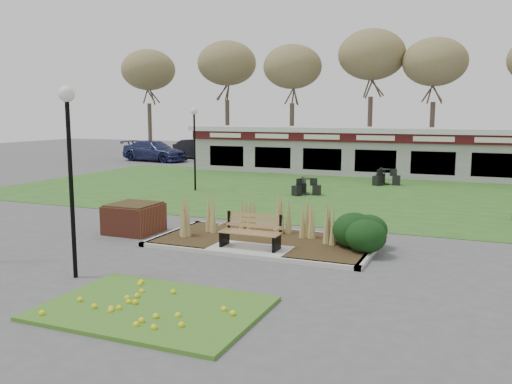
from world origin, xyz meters
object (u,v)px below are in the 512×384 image
at_px(brick_planter, 134,218).
at_px(car_black, 197,149).
at_px(food_pavilion, 380,151).
at_px(car_blue, 155,151).
at_px(car_silver, 212,152).
at_px(bistro_set_b, 305,189).
at_px(lamp_post_near_right, 69,140).
at_px(bistro_set_a, 385,179).
at_px(lamp_post_mid_left, 194,130).
at_px(park_bench, 251,231).

height_order(brick_planter, car_black, car_black).
distance_m(food_pavilion, car_blue, 18.28).
xyz_separation_m(food_pavilion, car_silver, (-14.43, 5.85, -0.84)).
bearing_deg(bistro_set_b, lamp_post_near_right, -94.26).
bearing_deg(lamp_post_near_right, car_black, 113.95).
relative_size(lamp_post_near_right, bistro_set_b, 3.09).
bearing_deg(lamp_post_near_right, bistro_set_a, 78.56).
bearing_deg(lamp_post_mid_left, car_silver, 114.62).
xyz_separation_m(food_pavilion, lamp_post_mid_left, (-7.16, -10.01, 1.47)).
bearing_deg(lamp_post_mid_left, car_blue, 129.85).
height_order(brick_planter, food_pavilion, food_pavilion).
bearing_deg(park_bench, car_silver, 119.45).
xyz_separation_m(bistro_set_a, bistro_set_b, (-2.83, -4.95, -0.02)).
xyz_separation_m(lamp_post_mid_left, car_black, (-8.94, 16.37, -2.15)).
bearing_deg(brick_planter, park_bench, -9.69).
relative_size(brick_planter, car_blue, 0.27).
bearing_deg(park_bench, car_blue, 128.43).
distance_m(lamp_post_near_right, bistro_set_a, 19.84).
relative_size(lamp_post_near_right, lamp_post_mid_left, 1.09).
xyz_separation_m(bistro_set_b, car_blue, (-16.22, 12.18, 0.53)).
distance_m(lamp_post_near_right, lamp_post_mid_left, 14.13).
bearing_deg(car_black, bistro_set_a, -97.41).
relative_size(food_pavilion, car_blue, 4.45).
height_order(lamp_post_mid_left, bistro_set_a, lamp_post_mid_left).
bearing_deg(car_silver, bistro_set_b, -128.86).
xyz_separation_m(park_bench, car_black, (-16.11, 26.07, 0.20)).
relative_size(lamp_post_mid_left, car_black, 0.84).
xyz_separation_m(food_pavilion, car_black, (-16.11, 6.36, -0.68)).
xyz_separation_m(park_bench, lamp_post_mid_left, (-7.16, 9.70, 2.36)).
relative_size(food_pavilion, bistro_set_b, 17.29).
height_order(bistro_set_b, car_black, car_black).
bearing_deg(car_silver, food_pavilion, -100.97).
xyz_separation_m(brick_planter, bistro_set_b, (2.61, 9.78, -0.20)).
height_order(bistro_set_b, car_silver, car_silver).
bearing_deg(car_blue, park_bench, -133.43).
relative_size(brick_planter, bistro_set_b, 1.05).
distance_m(brick_planter, car_silver, 26.76).
relative_size(lamp_post_near_right, car_black, 0.92).
xyz_separation_m(lamp_post_near_right, bistro_set_a, (3.89, 19.23, -2.91)).
bearing_deg(car_blue, lamp_post_near_right, -142.05).
xyz_separation_m(brick_planter, car_black, (-11.71, 25.32, 0.32)).
height_order(brick_planter, bistro_set_a, brick_planter).
height_order(brick_planter, lamp_post_mid_left, lamp_post_mid_left).
bearing_deg(lamp_post_near_right, bistro_set_b, 85.74).
bearing_deg(car_silver, car_blue, 139.62).
height_order(lamp_post_near_right, car_blue, lamp_post_near_right).
relative_size(brick_planter, lamp_post_mid_left, 0.37).
bearing_deg(food_pavilion, lamp_post_mid_left, -125.58).
distance_m(park_bench, lamp_post_near_right, 5.39).
height_order(lamp_post_mid_left, car_black, lamp_post_mid_left).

